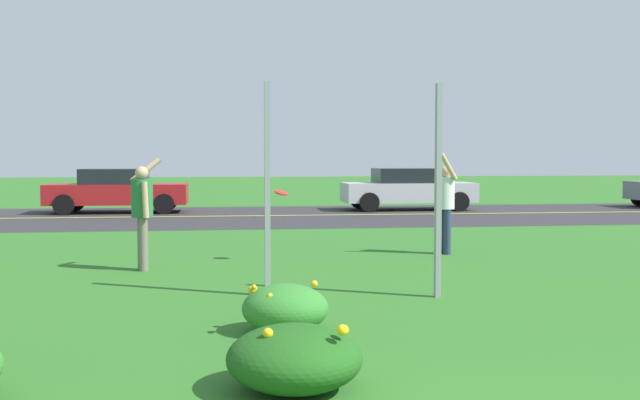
% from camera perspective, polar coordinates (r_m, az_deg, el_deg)
% --- Properties ---
extents(ground_plane, '(120.00, 120.00, 0.00)m').
position_cam_1_polar(ground_plane, '(13.02, 0.09, -4.65)').
color(ground_plane, '#2D6B23').
extents(highway_strip, '(120.00, 8.86, 0.01)m').
position_cam_1_polar(highway_strip, '(23.01, -3.30, -1.22)').
color(highway_strip, '#2D2D30').
rests_on(highway_strip, ground).
extents(highway_center_stripe, '(120.00, 0.16, 0.00)m').
position_cam_1_polar(highway_center_stripe, '(23.01, -3.30, -1.20)').
color(highway_center_stripe, yellow).
rests_on(highway_center_stripe, ground).
extents(daylily_clump_front_left, '(0.89, 0.84, 0.53)m').
position_cam_1_polar(daylily_clump_front_left, '(7.63, -2.71, -8.36)').
color(daylily_clump_front_left, '#337F2D').
rests_on(daylily_clump_front_left, ground).
extents(daylily_clump_front_right, '(1.05, 1.07, 0.57)m').
position_cam_1_polar(daylily_clump_front_right, '(5.78, -1.99, -12.12)').
color(daylily_clump_front_right, '#1E5619').
rests_on(daylily_clump_front_right, ground).
extents(sign_post_near_path, '(0.07, 0.10, 2.78)m').
position_cam_1_polar(sign_post_near_path, '(9.53, -4.10, 0.84)').
color(sign_post_near_path, '#93969B').
rests_on(sign_post_near_path, ground).
extents(sign_post_by_roadside, '(0.07, 0.10, 2.74)m').
position_cam_1_polar(sign_post_by_roadside, '(9.53, 9.14, 0.70)').
color(sign_post_by_roadside, '#93969B').
rests_on(sign_post_by_roadside, ground).
extents(person_thrower_green_shirt, '(0.51, 0.56, 1.81)m').
position_cam_1_polar(person_thrower_green_shirt, '(12.04, -13.59, -0.59)').
color(person_thrower_green_shirt, '#287038').
rests_on(person_thrower_green_shirt, ground).
extents(person_catcher_white_shirt, '(0.39, 0.54, 1.90)m').
position_cam_1_polar(person_catcher_white_shirt, '(13.92, 9.66, -0.07)').
color(person_catcher_white_shirt, silver).
rests_on(person_catcher_white_shirt, ground).
extents(frisbee_red, '(0.26, 0.25, 0.13)m').
position_cam_1_polar(frisbee_red, '(12.72, -3.02, 0.56)').
color(frisbee_red, red).
extents(car_red_center_left, '(4.50, 2.00, 1.45)m').
position_cam_1_polar(car_red_center_left, '(25.13, -15.43, 0.73)').
color(car_red_center_left, maroon).
rests_on(car_red_center_left, ground).
extents(car_silver_center_right, '(4.50, 2.00, 1.45)m').
position_cam_1_polar(car_silver_center_right, '(25.71, 6.78, 0.87)').
color(car_silver_center_right, '#B7BABF').
rests_on(car_silver_center_right, ground).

